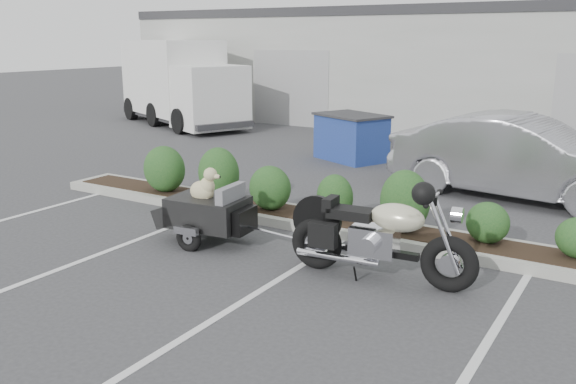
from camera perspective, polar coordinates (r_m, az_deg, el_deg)
The scene contains 8 objects.
ground at distance 8.63m, azimuth -7.23°, elevation -6.30°, with size 90.00×90.00×0.00m, color #38383A.
planter_kerb at distance 9.86m, azimuth 5.38°, elevation -3.15°, with size 12.00×1.00×0.15m, color #9E9E93.
building at distance 23.85m, azimuth 19.50°, elevation 11.04°, with size 26.00×10.00×4.00m, color #9EA099.
motorcycle at distance 7.79m, azimuth 8.54°, elevation -4.24°, with size 2.47×0.88×1.42m.
pet_trailer at distance 9.21m, azimuth -7.57°, elevation -1.74°, with size 1.98×1.12×1.17m.
sedan at distance 12.41m, azimuth 20.95°, elevation 3.02°, with size 1.69×4.83×1.59m, color #AAAAB1.
dumpster at distance 15.45m, azimuth 5.94°, elevation 5.16°, with size 2.10×1.82×1.16m.
delivery_truck at distance 21.99m, azimuth -9.97°, elevation 9.86°, with size 6.65×4.42×2.92m.
Camera 1 is at (5.11, -6.27, 3.02)m, focal length 38.00 mm.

